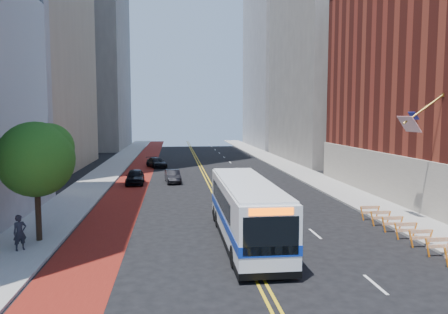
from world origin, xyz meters
The scene contains 16 objects.
ground centered at (0.00, 0.00, 0.00)m, with size 160.00×160.00×0.00m, color black.
sidewalk_left centered at (-12.00, 30.00, 0.07)m, with size 4.00×140.00×0.15m, color gray.
sidewalk_right centered at (12.00, 30.00, 0.07)m, with size 4.00×140.00×0.15m, color gray.
bus_lane_paint centered at (-8.10, 30.00, 0.00)m, with size 3.60×140.00×0.01m, color #5F130D.
center_line_inner centered at (-0.18, 30.00, 0.00)m, with size 0.14×140.00×0.01m, color gold.
center_line_outer centered at (0.18, 30.00, 0.00)m, with size 0.14×140.00×0.01m, color gold.
lane_dashes centered at (4.80, 38.00, 0.01)m, with size 0.14×98.20×0.01m.
midrise_right_near centered at (23.00, 48.00, 20.00)m, with size 18.00×26.00×40.00m, color slate.
midrise_right_far centered at (24.00, 78.00, 27.50)m, with size 20.00×28.00×55.00m, color gray.
construction_barriers centered at (9.60, 3.42, 0.68)m, with size 1.42×10.91×1.00m.
street_tree centered at (-11.24, 6.04, 4.91)m, with size 4.20×4.20×6.70m.
transit_bus centered at (0.35, 4.97, 1.82)m, with size 2.81×12.70×3.49m.
car_a centered at (-7.73, 26.65, 0.77)m, with size 1.83×4.55×1.55m, color black.
car_b centered at (-3.82, 27.14, 0.67)m, with size 1.42×4.07×1.34m, color black.
car_c centered at (-6.06, 40.81, 0.67)m, with size 1.88×4.62×1.34m, color black.
pedestrian centered at (-11.72, 4.19, 1.09)m, with size 0.68×0.45×1.87m, color black.
Camera 1 is at (-3.69, -19.13, 7.23)m, focal length 35.00 mm.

